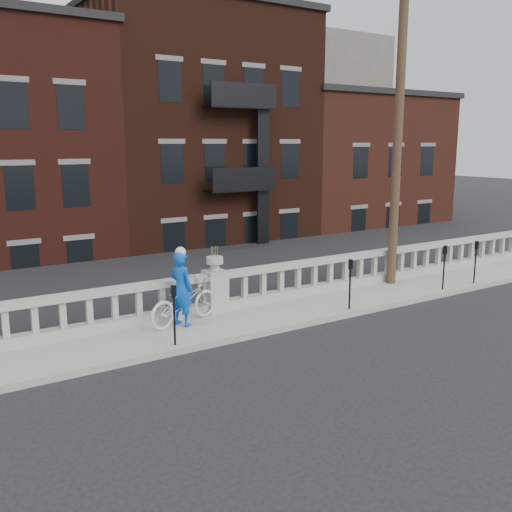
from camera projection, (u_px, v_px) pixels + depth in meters
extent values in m
plane|color=black|center=(307.00, 363.00, 11.96)|extent=(120.00, 120.00, 0.00)
cube|color=#99978E|center=(234.00, 323.00, 14.42)|extent=(32.00, 2.20, 0.15)
cube|color=#99978E|center=(215.00, 306.00, 15.16)|extent=(28.00, 0.34, 0.25)
cube|color=#99978E|center=(215.00, 276.00, 15.00)|extent=(28.00, 0.34, 0.16)
cube|color=#99978E|center=(215.00, 291.00, 15.08)|extent=(0.55, 0.55, 1.10)
cylinder|color=#99978E|center=(215.00, 267.00, 14.95)|extent=(0.24, 0.24, 0.20)
cylinder|color=#99978E|center=(215.00, 260.00, 14.91)|extent=(0.44, 0.44, 0.18)
cube|color=#605E59|center=(211.00, 396.00, 15.98)|extent=(36.00, 0.50, 5.15)
cube|color=black|center=(40.00, 308.00, 34.35)|extent=(80.00, 44.00, 0.50)
cube|color=#595651|center=(95.00, 380.00, 18.44)|extent=(16.00, 7.00, 4.00)
cube|color=#595651|center=(275.00, 149.00, 50.02)|extent=(14.00, 14.00, 18.00)
cube|color=#33160D|center=(169.00, 176.00, 31.04)|extent=(10.00, 14.00, 15.50)
cube|color=black|center=(165.00, 22.00, 29.49)|extent=(10.30, 14.30, 0.30)
cube|color=#58271A|center=(313.00, 198.00, 36.71)|extent=(10.00, 14.00, 12.00)
cube|color=black|center=(315.00, 100.00, 35.51)|extent=(10.30, 14.30, 0.30)
cylinder|color=#422D1E|center=(398.00, 122.00, 17.22)|extent=(0.28, 0.28, 10.00)
cylinder|color=black|center=(174.00, 321.00, 12.52)|extent=(0.05, 0.05, 1.10)
cube|color=black|center=(174.00, 291.00, 12.39)|extent=(0.10, 0.08, 0.26)
cube|color=black|center=(174.00, 290.00, 12.34)|extent=(0.06, 0.01, 0.08)
cylinder|color=black|center=(350.00, 289.00, 15.26)|extent=(0.05, 0.05, 1.10)
cube|color=black|center=(351.00, 264.00, 15.12)|extent=(0.10, 0.08, 0.26)
cube|color=black|center=(352.00, 263.00, 15.08)|extent=(0.06, 0.01, 0.08)
cylinder|color=black|center=(444.00, 272.00, 17.28)|extent=(0.05, 0.05, 1.10)
cube|color=black|center=(445.00, 250.00, 17.14)|extent=(0.10, 0.08, 0.26)
cube|color=black|center=(446.00, 249.00, 17.10)|extent=(0.06, 0.01, 0.08)
cylinder|color=black|center=(475.00, 266.00, 18.08)|extent=(0.05, 0.05, 1.10)
cube|color=black|center=(477.00, 245.00, 17.94)|extent=(0.10, 0.08, 0.26)
cube|color=black|center=(478.00, 244.00, 17.90)|extent=(0.06, 0.01, 0.08)
imported|color=silver|center=(184.00, 301.00, 14.08)|extent=(2.22, 1.29, 1.10)
imported|color=blue|center=(181.00, 289.00, 13.83)|extent=(0.66, 0.79, 1.85)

